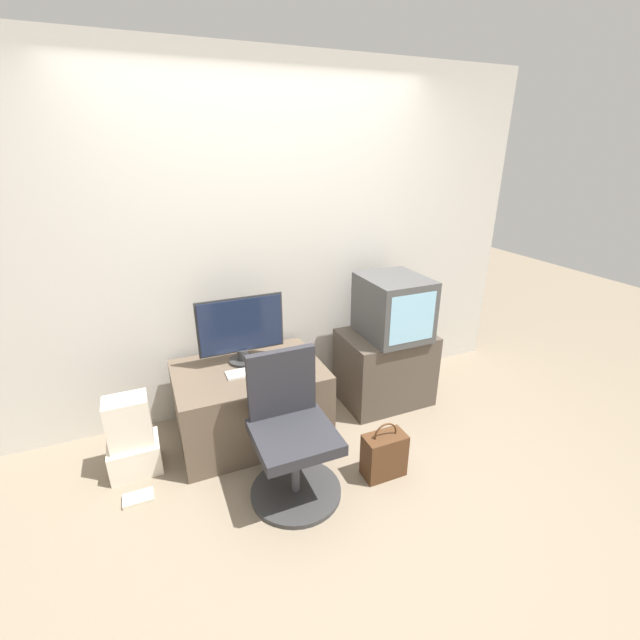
# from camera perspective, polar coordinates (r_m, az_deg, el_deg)

# --- Properties ---
(ground_plane) EXTENTS (12.00, 12.00, 0.00)m
(ground_plane) POSITION_cam_1_polar(r_m,az_deg,el_deg) (2.80, 2.73, -23.21)
(ground_plane) COLOR #7F705B
(wall_back) EXTENTS (4.40, 0.05, 2.60)m
(wall_back) POSITION_cam_1_polar(r_m,az_deg,el_deg) (3.28, -7.12, 9.83)
(wall_back) COLOR beige
(wall_back) RESTS_ON ground_plane
(desk) EXTENTS (1.03, 0.72, 0.54)m
(desk) POSITION_cam_1_polar(r_m,az_deg,el_deg) (3.20, -9.22, -10.70)
(desk) COLOR brown
(desk) RESTS_ON ground_plane
(side_stand) EXTENTS (0.70, 0.53, 0.60)m
(side_stand) POSITION_cam_1_polar(r_m,az_deg,el_deg) (3.59, 8.59, -6.22)
(side_stand) COLOR #4C4238
(side_stand) RESTS_ON ground_plane
(main_monitor) EXTENTS (0.61, 0.21, 0.49)m
(main_monitor) POSITION_cam_1_polar(r_m,az_deg,el_deg) (3.06, -10.45, -1.27)
(main_monitor) COLOR #2D2D2D
(main_monitor) RESTS_ON desk
(keyboard) EXTENTS (0.28, 0.11, 0.01)m
(keyboard) POSITION_cam_1_polar(r_m,az_deg,el_deg) (3.01, -9.70, -6.85)
(keyboard) COLOR white
(keyboard) RESTS_ON desk
(mouse) EXTENTS (0.05, 0.03, 0.03)m
(mouse) POSITION_cam_1_polar(r_m,az_deg,el_deg) (3.05, -6.08, -6.08)
(mouse) COLOR #4C4C51
(mouse) RESTS_ON desk
(crt_tv) EXTENTS (0.46, 0.53, 0.48)m
(crt_tv) POSITION_cam_1_polar(r_m,az_deg,el_deg) (3.35, 9.75, 1.72)
(crt_tv) COLOR #474747
(crt_tv) RESTS_ON side_stand
(office_chair) EXTENTS (0.56, 0.56, 0.89)m
(office_chair) POSITION_cam_1_polar(r_m,az_deg,el_deg) (2.65, -3.81, -15.47)
(office_chair) COLOR #333333
(office_chair) RESTS_ON ground_plane
(cardboard_box_lower) EXTENTS (0.32, 0.26, 0.21)m
(cardboard_box_lower) POSITION_cam_1_polar(r_m,az_deg,el_deg) (3.19, -23.40, -16.30)
(cardboard_box_lower) COLOR beige
(cardboard_box_lower) RESTS_ON ground_plane
(cardboard_box_upper) EXTENTS (0.26, 0.18, 0.33)m
(cardboard_box_upper) POSITION_cam_1_polar(r_m,az_deg,el_deg) (3.03, -24.19, -12.25)
(cardboard_box_upper) COLOR beige
(cardboard_box_upper) RESTS_ON cardboard_box_lower
(handbag) EXTENTS (0.27, 0.15, 0.39)m
(handbag) POSITION_cam_1_polar(r_m,az_deg,el_deg) (2.91, 8.54, -17.33)
(handbag) COLOR #4C2D19
(handbag) RESTS_ON ground_plane
(book) EXTENTS (0.18, 0.11, 0.02)m
(book) POSITION_cam_1_polar(r_m,az_deg,el_deg) (3.02, -23.07, -21.00)
(book) COLOR beige
(book) RESTS_ON ground_plane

